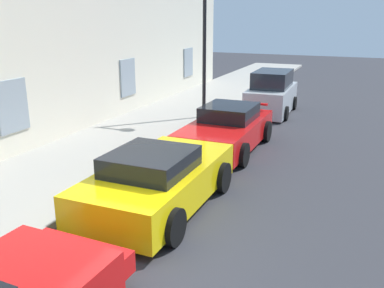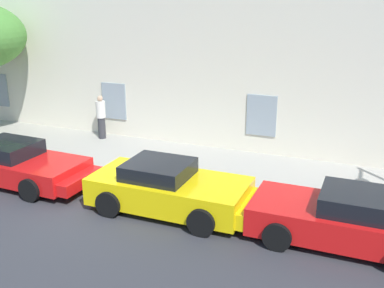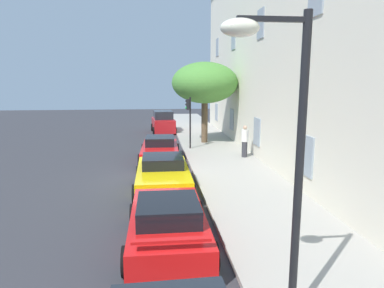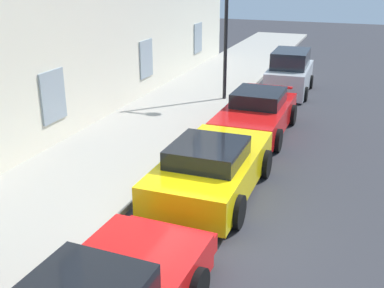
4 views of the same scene
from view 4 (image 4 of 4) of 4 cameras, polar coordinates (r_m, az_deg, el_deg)
ground_plane at (r=9.87m, az=1.30°, el=-10.80°), size 80.00×80.00×0.00m
sidewalk at (r=11.48m, az=-17.05°, el=-6.57°), size 60.00×3.84×0.14m
sportscar_yellow_flank at (r=11.42m, az=2.67°, el=-2.67°), size 4.75×2.25×1.38m
sportscar_white_middle at (r=15.31m, az=7.55°, el=3.26°), size 4.77×2.17×1.36m
hatchback_parked at (r=20.78m, az=11.68°, el=8.25°), size 3.78×1.89×1.81m
street_lamp at (r=18.41m, az=5.57°, el=16.40°), size 0.44×1.42×5.23m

